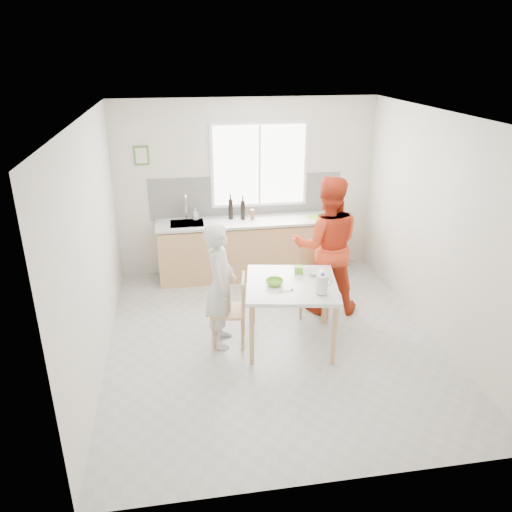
{
  "coord_description": "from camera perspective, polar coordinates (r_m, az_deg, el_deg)",
  "views": [
    {
      "loc": [
        -1.07,
        -5.22,
        3.35
      ],
      "look_at": [
        -0.18,
        0.2,
        1.05
      ],
      "focal_mm": 35.0,
      "sensor_mm": 36.0,
      "label": 1
    }
  ],
  "objects": [
    {
      "name": "bowl_green",
      "position": [
        5.79,
        2.15,
        -3.02
      ],
      "size": [
        0.24,
        0.24,
        0.06
      ],
      "primitive_type": "imported",
      "rotation": [
        0.0,
        0.0,
        -0.17
      ],
      "color": "#77C42D",
      "rests_on": "dining_table"
    },
    {
      "name": "cutting_board",
      "position": [
        7.84,
        7.25,
        4.48
      ],
      "size": [
        0.42,
        0.37,
        0.01
      ],
      "primitive_type": "cube",
      "rotation": [
        0.0,
        0.0,
        0.43
      ],
      "color": "#77C62D",
      "rests_on": "kitchen_counter"
    },
    {
      "name": "spoon",
      "position": [
        5.65,
        3.4,
        -3.97
      ],
      "size": [
        0.16,
        0.04,
        0.01
      ],
      "primitive_type": "cylinder",
      "rotation": [
        0.0,
        1.57,
        0.18
      ],
      "color": "#A5A5AA",
      "rests_on": "dining_table"
    },
    {
      "name": "chair_left",
      "position": [
        6.01,
        -2.56,
        -5.87
      ],
      "size": [
        0.47,
        0.47,
        0.88
      ],
      "rotation": [
        0.0,
        0.0,
        -1.74
      ],
      "color": "tan",
      "rests_on": "ground"
    },
    {
      "name": "backsplash",
      "position": [
        7.83,
        -1.09,
        6.92
      ],
      "size": [
        3.0,
        0.02,
        0.65
      ],
      "primitive_type": "cube",
      "color": "white",
      "rests_on": "room_shell"
    },
    {
      "name": "chair_far",
      "position": [
        6.76,
        6.6,
        -2.47
      ],
      "size": [
        0.48,
        0.48,
        0.9
      ],
      "rotation": [
        0.0,
        0.0,
        -0.17
      ],
      "color": "tan",
      "rests_on": "ground"
    },
    {
      "name": "room_shell",
      "position": [
        5.6,
        2.18,
        4.92
      ],
      "size": [
        4.5,
        4.5,
        4.5
      ],
      "color": "silver",
      "rests_on": "ground"
    },
    {
      "name": "green_box",
      "position": [
        6.1,
        4.89,
        -1.57
      ],
      "size": [
        0.12,
        0.12,
        0.09
      ],
      "primitive_type": "cube",
      "rotation": [
        0.0,
        0.0,
        -0.17
      ],
      "color": "#71BC2B",
      "rests_on": "dining_table"
    },
    {
      "name": "soap_bottle",
      "position": [
        7.71,
        -6.96,
        4.81
      ],
      "size": [
        0.1,
        0.1,
        0.17
      ],
      "primitive_type": "imported",
      "rotation": [
        0.0,
        0.0,
        0.37
      ],
      "color": "#999999",
      "rests_on": "kitchen_counter"
    },
    {
      "name": "wine_bottle_a",
      "position": [
        7.65,
        -2.92,
        5.38
      ],
      "size": [
        0.07,
        0.07,
        0.32
      ],
      "primitive_type": "cylinder",
      "color": "black",
      "rests_on": "kitchen_counter"
    },
    {
      "name": "milk_jug",
      "position": [
        5.58,
        7.61,
        -3.16
      ],
      "size": [
        0.19,
        0.13,
        0.24
      ],
      "rotation": [
        0.0,
        0.0,
        -0.17
      ],
      "color": "white",
      "rests_on": "dining_table"
    },
    {
      "name": "bowl_white",
      "position": [
        6.1,
        6.78,
        -1.87
      ],
      "size": [
        0.23,
        0.23,
        0.05
      ],
      "primitive_type": "imported",
      "rotation": [
        0.0,
        0.0,
        -0.17
      ],
      "color": "white",
      "rests_on": "dining_table"
    },
    {
      "name": "person_red",
      "position": [
        6.65,
        8.08,
        1.17
      ],
      "size": [
        1.02,
        0.85,
        1.87
      ],
      "primitive_type": "imported",
      "rotation": [
        0.0,
        0.0,
        2.97
      ],
      "color": "red",
      "rests_on": "ground"
    },
    {
      "name": "wine_bottle_b",
      "position": [
        7.63,
        -1.52,
        5.28
      ],
      "size": [
        0.07,
        0.07,
        0.3
      ],
      "primitive_type": "cylinder",
      "color": "black",
      "rests_on": "kitchen_counter"
    },
    {
      "name": "ground",
      "position": [
        6.3,
        1.96,
        -9.49
      ],
      "size": [
        4.5,
        4.5,
        0.0
      ],
      "primitive_type": "plane",
      "color": "#B7B7B2",
      "rests_on": "ground"
    },
    {
      "name": "person_white",
      "position": [
        5.88,
        -4.08,
        -3.42
      ],
      "size": [
        0.46,
        0.61,
        1.54
      ],
      "primitive_type": "imported",
      "rotation": [
        0.0,
        0.0,
        1.4
      ],
      "color": "silver",
      "rests_on": "ground"
    },
    {
      "name": "picture_frame",
      "position": [
        7.61,
        -12.97,
        11.12
      ],
      "size": [
        0.22,
        0.03,
        0.28
      ],
      "color": "#4A813A",
      "rests_on": "room_shell"
    },
    {
      "name": "dining_table",
      "position": [
        5.9,
        4.07,
        -3.83
      ],
      "size": [
        1.21,
        1.21,
        0.81
      ],
      "rotation": [
        0.0,
        0.0,
        -0.17
      ],
      "color": "white",
      "rests_on": "ground"
    },
    {
      "name": "jar_amber",
      "position": [
        7.64,
        -0.42,
        4.75
      ],
      "size": [
        0.06,
        0.06,
        0.16
      ],
      "primitive_type": "cylinder",
      "color": "brown",
      "rests_on": "kitchen_counter"
    },
    {
      "name": "kitchen_counter",
      "position": [
        7.82,
        -0.77,
        0.65
      ],
      "size": [
        2.84,
        0.64,
        1.37
      ],
      "color": "tan",
      "rests_on": "ground"
    },
    {
      "name": "window",
      "position": [
        7.74,
        0.39,
        10.35
      ],
      "size": [
        1.5,
        0.06,
        1.3
      ],
      "color": "white",
      "rests_on": "room_shell"
    }
  ]
}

